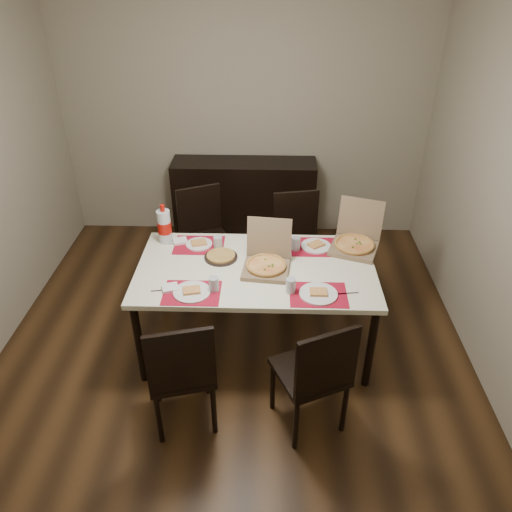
{
  "coord_description": "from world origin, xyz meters",
  "views": [
    {
      "loc": [
        0.27,
        -3.09,
        2.84
      ],
      "look_at": [
        0.18,
        0.05,
        0.85
      ],
      "focal_mm": 35.0,
      "sensor_mm": 36.0,
      "label": 1
    }
  ],
  "objects_px": {
    "sideboard": "(244,201)",
    "dip_bowl": "(279,252)",
    "chair_near_left": "(182,370)",
    "pizza_box_center": "(267,262)",
    "soda_bottle": "(164,226)",
    "chair_far_left": "(204,232)",
    "dining_table": "(256,274)",
    "chair_near_right": "(316,373)",
    "chair_far_right": "(298,238)"
  },
  "relations": [
    {
      "from": "chair_far_left",
      "to": "soda_bottle",
      "type": "xyz_separation_m",
      "value": [
        -0.23,
        -0.58,
        0.38
      ]
    },
    {
      "from": "chair_far_left",
      "to": "soda_bottle",
      "type": "bearing_deg",
      "value": -111.74
    },
    {
      "from": "chair_near_right",
      "to": "pizza_box_center",
      "type": "xyz_separation_m",
      "value": [
        -0.33,
        0.84,
        0.29
      ]
    },
    {
      "from": "pizza_box_center",
      "to": "soda_bottle",
      "type": "relative_size",
      "value": 1.23
    },
    {
      "from": "soda_bottle",
      "to": "chair_far_left",
      "type": "bearing_deg",
      "value": 68.26
    },
    {
      "from": "dining_table",
      "to": "pizza_box_center",
      "type": "height_order",
      "value": "pizza_box_center"
    },
    {
      "from": "chair_near_left",
      "to": "chair_far_right",
      "type": "height_order",
      "value": "same"
    },
    {
      "from": "chair_near_right",
      "to": "chair_far_left",
      "type": "relative_size",
      "value": 1.0
    },
    {
      "from": "pizza_box_center",
      "to": "dip_bowl",
      "type": "distance_m",
      "value": 0.23
    },
    {
      "from": "sideboard",
      "to": "pizza_box_center",
      "type": "height_order",
      "value": "pizza_box_center"
    },
    {
      "from": "sideboard",
      "to": "chair_near_left",
      "type": "relative_size",
      "value": 1.61
    },
    {
      "from": "sideboard",
      "to": "dip_bowl",
      "type": "distance_m",
      "value": 1.61
    },
    {
      "from": "sideboard",
      "to": "dip_bowl",
      "type": "relative_size",
      "value": 12.12
    },
    {
      "from": "chair_near_left",
      "to": "chair_near_right",
      "type": "xyz_separation_m",
      "value": [
        0.86,
        0.0,
        0.0
      ]
    },
    {
      "from": "chair_far_right",
      "to": "soda_bottle",
      "type": "height_order",
      "value": "soda_bottle"
    },
    {
      "from": "chair_near_left",
      "to": "pizza_box_center",
      "type": "height_order",
      "value": "pizza_box_center"
    },
    {
      "from": "sideboard",
      "to": "pizza_box_center",
      "type": "bearing_deg",
      "value": -81.55
    },
    {
      "from": "dining_table",
      "to": "chair_near_left",
      "type": "distance_m",
      "value": 0.98
    },
    {
      "from": "pizza_box_center",
      "to": "soda_bottle",
      "type": "distance_m",
      "value": 0.91
    },
    {
      "from": "sideboard",
      "to": "dining_table",
      "type": "distance_m",
      "value": 1.76
    },
    {
      "from": "chair_far_right",
      "to": "sideboard",
      "type": "bearing_deg",
      "value": 121.41
    },
    {
      "from": "dining_table",
      "to": "chair_far_left",
      "type": "height_order",
      "value": "chair_far_left"
    },
    {
      "from": "chair_far_right",
      "to": "dip_bowl",
      "type": "xyz_separation_m",
      "value": [
        -0.19,
        -0.66,
        0.25
      ]
    },
    {
      "from": "chair_near_left",
      "to": "chair_far_right",
      "type": "distance_m",
      "value": 1.88
    },
    {
      "from": "chair_far_left",
      "to": "soda_bottle",
      "type": "distance_m",
      "value": 0.73
    },
    {
      "from": "sideboard",
      "to": "chair_far_left",
      "type": "height_order",
      "value": "chair_far_left"
    },
    {
      "from": "chair_far_left",
      "to": "sideboard",
      "type": "bearing_deg",
      "value": 66.85
    },
    {
      "from": "dip_bowl",
      "to": "pizza_box_center",
      "type": "bearing_deg",
      "value": -114.89
    },
    {
      "from": "sideboard",
      "to": "pizza_box_center",
      "type": "xyz_separation_m",
      "value": [
        0.26,
        -1.74,
        0.36
      ]
    },
    {
      "from": "chair_far_left",
      "to": "dining_table",
      "type": "bearing_deg",
      "value": -60.96
    },
    {
      "from": "dining_table",
      "to": "chair_far_left",
      "type": "bearing_deg",
      "value": 119.04
    },
    {
      "from": "pizza_box_center",
      "to": "soda_bottle",
      "type": "xyz_separation_m",
      "value": [
        -0.83,
        0.37,
        0.09
      ]
    },
    {
      "from": "sideboard",
      "to": "chair_near_left",
      "type": "distance_m",
      "value": 2.6
    },
    {
      "from": "chair_near_left",
      "to": "pizza_box_center",
      "type": "distance_m",
      "value": 1.04
    },
    {
      "from": "chair_far_left",
      "to": "chair_far_right",
      "type": "height_order",
      "value": "same"
    },
    {
      "from": "dining_table",
      "to": "dip_bowl",
      "type": "relative_size",
      "value": 14.54
    },
    {
      "from": "chair_near_right",
      "to": "chair_near_left",
      "type": "bearing_deg",
      "value": -179.78
    },
    {
      "from": "chair_near_right",
      "to": "pizza_box_center",
      "type": "relative_size",
      "value": 2.26
    },
    {
      "from": "pizza_box_center",
      "to": "chair_near_left",
      "type": "bearing_deg",
      "value": -122.41
    },
    {
      "from": "chair_near_right",
      "to": "chair_far_left",
      "type": "xyz_separation_m",
      "value": [
        -0.93,
        1.78,
        0.0
      ]
    },
    {
      "from": "chair_near_left",
      "to": "soda_bottle",
      "type": "relative_size",
      "value": 2.79
    },
    {
      "from": "dining_table",
      "to": "sideboard",
      "type": "bearing_deg",
      "value": 95.89
    },
    {
      "from": "chair_near_left",
      "to": "soda_bottle",
      "type": "xyz_separation_m",
      "value": [
        -0.3,
        1.21,
        0.38
      ]
    },
    {
      "from": "sideboard",
      "to": "chair_far_left",
      "type": "bearing_deg",
      "value": -113.15
    },
    {
      "from": "soda_bottle",
      "to": "chair_near_right",
      "type": "bearing_deg",
      "value": -46.13
    },
    {
      "from": "dining_table",
      "to": "chair_near_left",
      "type": "bearing_deg",
      "value": -118.09
    },
    {
      "from": "chair_near_right",
      "to": "soda_bottle",
      "type": "bearing_deg",
      "value": 133.87
    },
    {
      "from": "dip_bowl",
      "to": "sideboard",
      "type": "bearing_deg",
      "value": 102.88
    },
    {
      "from": "chair_far_left",
      "to": "chair_near_right",
      "type": "bearing_deg",
      "value": -62.53
    },
    {
      "from": "dining_table",
      "to": "dip_bowl",
      "type": "bearing_deg",
      "value": 47.95
    }
  ]
}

